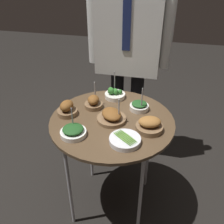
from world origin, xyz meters
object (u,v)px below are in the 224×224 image
Objects in this scene: bowl_asparagus_mid_right at (125,140)px; bowl_broccoli_center at (115,94)px; bowl_spinach_front_left at (139,106)px; bowl_roast_near_rim at (94,103)px; bowl_roast_back_left at (112,116)px; waiter_figure at (129,41)px; bowl_roast_mid_left at (149,125)px; bowl_spinach_back_right at (73,131)px; bowl_roast_front_right at (67,109)px; serving_cart at (112,126)px.

bowl_asparagus_mid_right is 0.96× the size of bowl_broccoli_center.
bowl_spinach_front_left is 0.28m from bowl_roast_near_rim.
bowl_roast_back_left is 0.63m from waiter_figure.
bowl_roast_mid_left is at bearing 50.60° from bowl_asparagus_mid_right.
bowl_roast_back_left is 1.19× the size of bowl_spinach_back_right.
bowl_spinach_back_right reaches higher than bowl_roast_front_right.
bowl_roast_near_rim is 0.10× the size of waiter_figure.
bowl_broccoli_center reaches higher than serving_cart.
bowl_broccoli_center is at bearing 99.41° from serving_cart.
bowl_roast_back_left is 0.18m from bowl_roast_near_rim.
bowl_asparagus_mid_right reaches higher than serving_cart.
bowl_broccoli_center is 0.10× the size of waiter_figure.
bowl_asparagus_mid_right is at bearing -94.58° from bowl_spinach_front_left.
bowl_spinach_back_right reaches higher than serving_cart.
bowl_roast_mid_left is (0.22, -0.04, 0.00)m from bowl_roast_back_left.
serving_cart is at bearing 120.78° from bowl_asparagus_mid_right.
bowl_roast_front_right is 0.71× the size of bowl_broccoli_center.
bowl_roast_mid_left is at bearing -10.91° from bowl_roast_back_left.
bowl_roast_mid_left is (0.48, -0.05, -0.00)m from bowl_roast_front_right.
bowl_roast_near_rim is at bearing -123.30° from bowl_broccoli_center.
bowl_roast_front_right is at bearing 154.96° from bowl_asparagus_mid_right.
bowl_roast_back_left is 1.08× the size of bowl_roast_near_rim.
bowl_roast_front_right is (-0.27, 0.00, 0.01)m from bowl_roast_back_left.
bowl_roast_near_rim reaches higher than bowl_spinach_back_right.
bowl_roast_near_rim is (-0.25, 0.29, 0.02)m from bowl_asparagus_mid_right.
bowl_roast_front_right is 0.07× the size of waiter_figure.
bowl_asparagus_mid_right is 0.80m from waiter_figure.
bowl_broccoli_center is 1.06× the size of bowl_roast_near_rim.
bowl_broccoli_center is (0.23, 0.26, -0.01)m from bowl_roast_front_right.
bowl_broccoli_center is (-0.26, 0.31, -0.01)m from bowl_roast_mid_left.
bowl_spinach_front_left is (0.14, 0.14, 0.07)m from serving_cart.
serving_cart is at bearing -133.57° from bowl_spinach_front_left.
bowl_asparagus_mid_right is at bearing 0.60° from bowl_spinach_back_right.
serving_cart is at bearing -36.60° from bowl_roast_near_rim.
bowl_spinach_front_left reaches higher than bowl_spinach_back_right.
serving_cart is 0.21m from bowl_spinach_front_left.
serving_cart is 4.60× the size of bowl_roast_near_rim.
bowl_roast_front_right reaches higher than serving_cart.
bowl_roast_mid_left is at bearing -13.76° from serving_cart.
bowl_roast_front_right is at bearing 120.18° from bowl_spinach_back_right.
bowl_spinach_front_left reaches higher than bowl_roast_mid_left.
bowl_roast_front_right is 0.73× the size of bowl_asparagus_mid_right.
bowl_roast_mid_left is at bearing 19.37° from bowl_spinach_back_right.
bowl_roast_front_right is 0.43m from bowl_spinach_front_left.
bowl_roast_front_right is 0.67m from waiter_figure.
serving_cart is 4.53× the size of bowl_spinach_front_left.
bowl_broccoli_center is (0.12, 0.44, 0.00)m from bowl_spinach_back_right.
bowl_roast_mid_left is at bearing -49.81° from bowl_broccoli_center.
waiter_figure is (0.03, 0.30, 0.26)m from bowl_broccoli_center.
bowl_roast_front_right is at bearing -178.28° from serving_cart.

